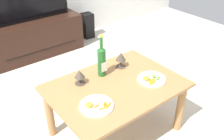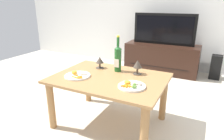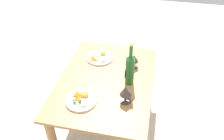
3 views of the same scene
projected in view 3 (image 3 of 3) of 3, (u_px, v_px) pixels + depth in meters
name	position (u px, v px, depth m)	size (l,w,h in m)	color
ground_plane	(107.00, 119.00, 2.26)	(6.40, 6.40, 0.00)	beige
dining_table	(106.00, 87.00, 1.99)	(1.08, 0.78, 0.52)	#9E7042
wine_bottle	(130.00, 68.00, 1.81)	(0.07, 0.07, 0.38)	#1E5923
goblet_left	(134.00, 59.00, 2.02)	(0.09, 0.09, 0.13)	#473D33
goblet_right	(126.00, 91.00, 1.67)	(0.09, 0.09, 0.15)	#473D33
dinner_plate_left	(100.00, 57.00, 2.17)	(0.26, 0.26, 0.04)	white
dinner_plate_right	(81.00, 100.00, 1.73)	(0.24, 0.24, 0.05)	white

